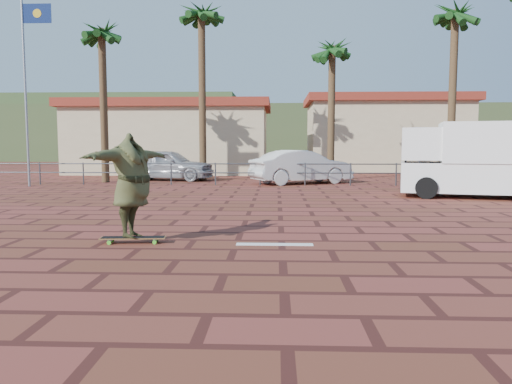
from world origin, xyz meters
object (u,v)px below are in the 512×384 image
skateboarder (132,185)px  car_white (301,167)px  longboard (133,238)px  car_silver (168,165)px  campervan (478,158)px

skateboarder → car_white: (3.79, 14.19, -0.29)m
longboard → skateboarder: bearing=13.2°
longboard → car_white: car_white is taller
longboard → car_silver: bearing=94.9°
skateboarder → car_silver: size_ratio=0.50×
car_silver → car_white: 6.95m
campervan → longboard: bearing=-124.9°
campervan → car_white: (-5.73, 5.77, -0.57)m
skateboarder → campervan: campervan is taller
campervan → car_white: 8.16m
longboard → car_silver: car_silver is taller
longboard → skateboarder: size_ratio=0.51×
campervan → car_white: campervan is taller
longboard → campervan: (9.53, 8.42, 1.25)m
longboard → car_silver: size_ratio=0.26×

